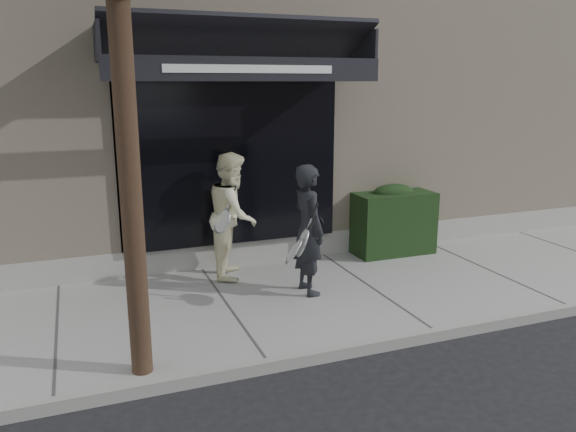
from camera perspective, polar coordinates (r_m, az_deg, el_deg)
name	(u,v)px	position (r m, az deg, el deg)	size (l,w,h in m)	color
ground	(368,293)	(7.92, 8.15, -7.79)	(80.00, 80.00, 0.00)	black
sidewalk	(368,289)	(7.90, 8.17, -7.38)	(20.00, 3.00, 0.12)	gray
curb	(435,335)	(6.69, 14.71, -11.58)	(20.00, 0.10, 0.14)	gray
building_facade	(256,87)	(11.95, -3.25, 12.91)	(14.30, 8.04, 5.64)	beige
hedge	(392,220)	(9.29, 10.52, -0.42)	(1.30, 0.70, 1.14)	black
pedestrian_front	(308,230)	(7.30, 2.09, -1.41)	(0.71, 0.90, 1.72)	black
pedestrian_back	(233,215)	(8.00, -5.61, 0.11)	(0.93, 1.05, 1.78)	beige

